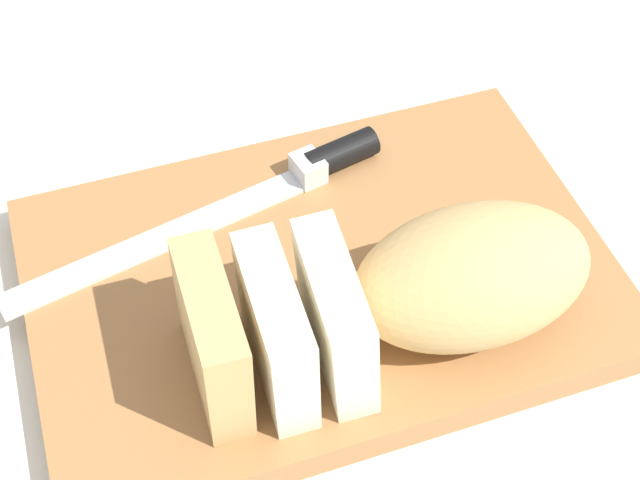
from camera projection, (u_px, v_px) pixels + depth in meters
The scene contains 7 objects.
ground_plane at pixel (320, 290), 0.64m from camera, with size 3.00×3.00×0.00m, color silver.
cutting_board at pixel (320, 280), 0.63m from camera, with size 0.39×0.26×0.03m, color #9E6B3D.
bread_loaf at pixel (408, 293), 0.55m from camera, with size 0.25×0.10×0.09m.
bread_knife at pixel (284, 181), 0.66m from camera, with size 0.29×0.10×0.02m.
crumb_near_knife at pixel (430, 277), 0.61m from camera, with size 0.00×0.00×0.00m, color tan.
crumb_near_loaf at pixel (332, 290), 0.60m from camera, with size 0.00×0.00×0.00m, color tan.
crumb_stray_left at pixel (333, 328), 0.58m from camera, with size 0.01×0.01×0.01m, color tan.
Camera 1 is at (0.11, 0.37, 0.51)m, focal length 51.13 mm.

